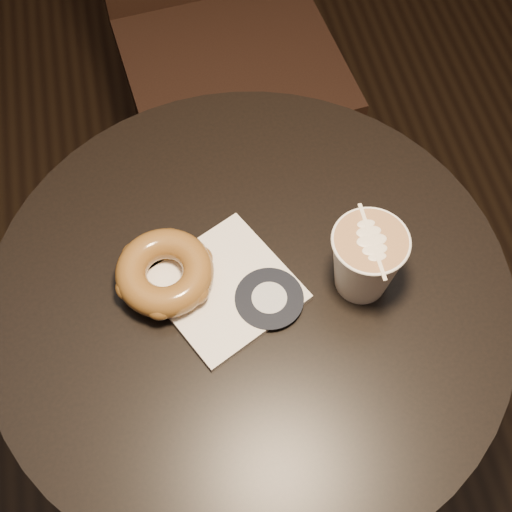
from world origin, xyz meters
name	(u,v)px	position (x,y,z in m)	size (l,w,h in m)	color
cafe_table	(251,349)	(0.00, 0.00, 0.55)	(0.70, 0.70, 0.75)	black
pastry_bag	(225,288)	(-0.03, 0.01, 0.75)	(0.16, 0.16, 0.01)	white
doughnut	(165,272)	(-0.10, 0.03, 0.78)	(0.13, 0.13, 0.04)	brown
latte_cup	(365,262)	(0.15, -0.02, 0.80)	(0.10, 0.10, 0.11)	silver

